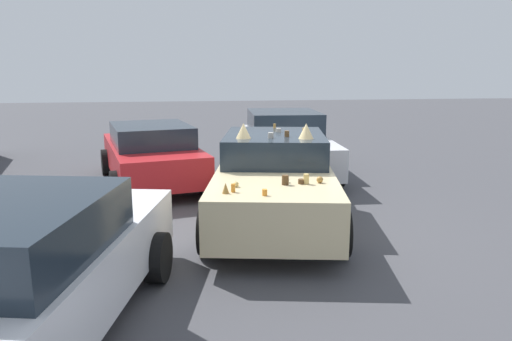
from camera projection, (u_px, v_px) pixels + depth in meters
name	position (u px, v px, depth m)	size (l,w,h in m)	color
ground_plane	(274.00, 223.00, 7.81)	(60.00, 60.00, 0.00)	#47474C
art_car_decorated	(274.00, 179.00, 7.73)	(4.59, 2.61, 1.67)	beige
parked_sedan_near_right	(151.00, 153.00, 10.34)	(4.42, 2.63, 1.33)	red
parked_sedan_far_right	(18.00, 275.00, 4.22)	(4.71, 2.61, 1.41)	white
parked_sedan_row_back_far	(285.00, 143.00, 11.42)	(4.53, 2.22, 1.47)	silver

